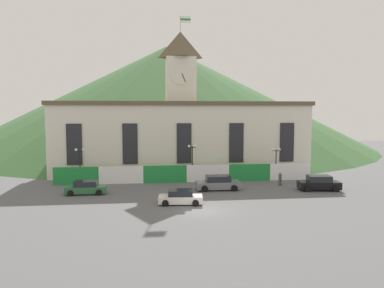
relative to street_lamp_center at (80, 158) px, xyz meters
name	(u,v)px	position (x,y,z in m)	size (l,w,h in m)	color
ground_plane	(202,210)	(14.15, -15.48, -3.43)	(160.00, 160.00, 0.00)	#565659
civic_building	(181,134)	(14.15, 8.37, 2.63)	(38.89, 12.00, 24.29)	silver
banner_fence	(187,174)	(14.15, -0.90, -2.27)	(34.88, 0.12, 2.33)	#1E8438
hillside_backdrop	(167,97)	(14.15, 53.11, 10.18)	(107.24, 107.24, 27.21)	#386033
street_lamp_center	(80,158)	(0.00, 0.00, 0.00)	(1.26, 0.36, 4.68)	black
street_lamp_left	(192,155)	(15.03, 0.00, 0.20)	(1.26, 0.36, 5.00)	black
street_lamp_far_left	(276,156)	(26.93, 0.00, -0.17)	(1.26, 0.36, 4.41)	black
car_green_wagon	(86,188)	(1.81, -6.76, -2.71)	(4.60, 2.13, 1.55)	#2D663D
car_white_taxi	(181,197)	(12.30, -12.73, -2.74)	(4.65, 2.47, 1.50)	white
car_black_suv	(319,183)	(29.62, -7.85, -2.60)	(5.09, 2.80, 1.80)	black
car_gray_pickup	(218,183)	(17.45, -6.21, -2.62)	(5.31, 2.38, 1.75)	slate
pedestrian	(280,178)	(25.93, -4.53, -2.45)	(0.44, 0.41, 1.79)	#4C4C4C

